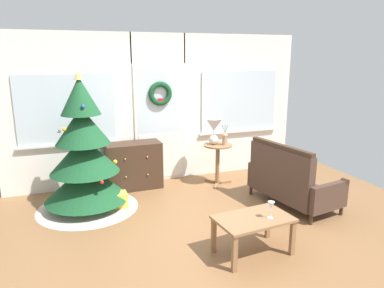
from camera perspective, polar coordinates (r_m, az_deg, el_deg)
name	(u,v)px	position (r m, az deg, el deg)	size (l,w,h in m)	color
ground_plane	(203,229)	(4.79, 1.73, -13.27)	(6.76, 6.76, 0.00)	brown
back_wall_with_door	(159,109)	(6.30, -5.21, 5.61)	(5.20, 0.19, 2.55)	white
christmas_tree	(85,162)	(5.36, -16.62, -2.75)	(1.46, 1.46, 1.98)	#4C331E
dresser_cabinet	(134,166)	(6.11, -9.18, -3.38)	(0.91, 0.46, 0.78)	#3D281C
settee_sofa	(289,181)	(5.53, 15.10, -5.73)	(0.91, 1.46, 0.96)	#3D281C
side_table	(218,156)	(6.18, 4.08, -1.95)	(0.50, 0.48, 0.71)	#8E6642
table_lamp	(214,128)	(6.07, 3.48, 2.56)	(0.28, 0.28, 0.44)	silver
flower_vase	(225,138)	(6.08, 5.22, 0.93)	(0.11, 0.10, 0.35)	tan
coffee_table	(253,223)	(4.16, 9.68, -12.22)	(0.89, 0.60, 0.44)	#8E6642
wine_glass	(271,206)	(4.09, 12.40, -9.60)	(0.08, 0.08, 0.20)	silver
gift_box	(119,201)	(5.43, -11.50, -8.76)	(0.24, 0.22, 0.24)	#D8C64C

